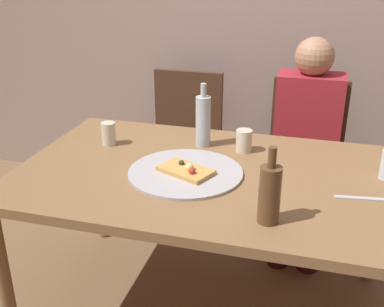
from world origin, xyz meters
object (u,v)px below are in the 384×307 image
at_px(tumbler_near, 109,134).
at_px(dining_table, 209,186).
at_px(pizza_tray, 186,172).
at_px(beer_bottle, 203,120).
at_px(table_knife, 365,199).
at_px(chair_right, 305,148).
at_px(guest_in_sweater, 306,137).
at_px(wine_glass, 244,141).
at_px(pizza_slice_last, 186,170).
at_px(wine_bottle, 270,193).
at_px(chair_left, 183,136).

bearing_deg(tumbler_near, dining_table, -17.40).
xyz_separation_m(pizza_tray, beer_bottle, (-0.01, 0.32, 0.12)).
height_order(tumbler_near, table_knife, tumbler_near).
bearing_deg(chair_right, guest_in_sweater, 90.00).
relative_size(beer_bottle, wine_glass, 2.92).
bearing_deg(pizza_slice_last, pizza_tray, 116.22).
relative_size(pizza_tray, chair_right, 0.53).
bearing_deg(beer_bottle, wine_bottle, -57.66).
bearing_deg(chair_left, chair_right, -180.00).
bearing_deg(dining_table, guest_in_sweater, 63.94).
bearing_deg(wine_bottle, dining_table, 130.99).
distance_m(chair_left, chair_right, 0.75).
distance_m(pizza_tray, beer_bottle, 0.34).
bearing_deg(pizza_slice_last, beer_bottle, 92.45).
bearing_deg(guest_in_sweater, chair_left, -11.37).
bearing_deg(beer_bottle, dining_table, -70.48).
xyz_separation_m(beer_bottle, tumbler_near, (-0.44, -0.11, -0.07)).
xyz_separation_m(table_knife, chair_right, (-0.25, 0.98, -0.21)).
bearing_deg(beer_bottle, chair_left, 114.65).
relative_size(wine_bottle, tumbler_near, 2.49).
height_order(dining_table, pizza_slice_last, pizza_slice_last).
height_order(wine_glass, table_knife, wine_glass).
relative_size(pizza_slice_last, tumbler_near, 2.29).
bearing_deg(chair_left, wine_bottle, 118.58).
distance_m(pizza_tray, tumbler_near, 0.49).
relative_size(pizza_tray, tumbler_near, 4.33).
relative_size(wine_glass, guest_in_sweater, 0.09).
xyz_separation_m(table_knife, chair_left, (-1.00, 0.98, -0.21)).
xyz_separation_m(tumbler_near, chair_right, (0.90, 0.74, -0.27)).
distance_m(pizza_slice_last, chair_right, 1.09).
distance_m(pizza_slice_last, guest_in_sweater, 0.93).
xyz_separation_m(dining_table, chair_right, (0.37, 0.90, -0.14)).
distance_m(pizza_tray, wine_glass, 0.36).
relative_size(beer_bottle, chair_left, 0.34).
bearing_deg(pizza_tray, dining_table, 25.80).
relative_size(pizza_tray, pizza_slice_last, 1.89).
relative_size(pizza_tray, beer_bottle, 1.58).
height_order(pizza_slice_last, beer_bottle, beer_bottle).
bearing_deg(wine_glass, table_knife, -33.11).
height_order(pizza_tray, guest_in_sweater, guest_in_sweater).
xyz_separation_m(wine_glass, chair_left, (-0.49, 0.64, -0.26)).
height_order(tumbler_near, chair_right, chair_right).
relative_size(table_knife, chair_left, 0.24).
xyz_separation_m(dining_table, wine_glass, (0.10, 0.26, 0.12)).
bearing_deg(pizza_slice_last, tumbler_near, 153.46).
bearing_deg(table_knife, beer_bottle, 145.88).
distance_m(tumbler_near, table_knife, 1.18).
bearing_deg(pizza_slice_last, table_knife, -1.49).
distance_m(table_knife, chair_right, 1.03).
bearing_deg(beer_bottle, pizza_tray, -88.62).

